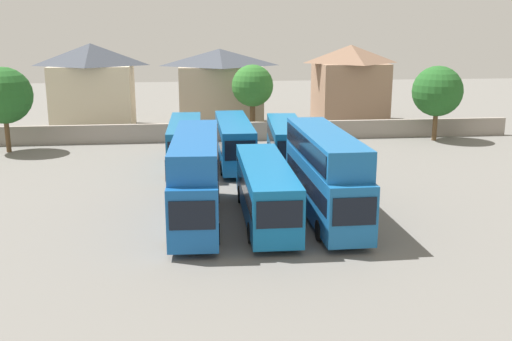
{
  "coord_description": "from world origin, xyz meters",
  "views": [
    {
      "loc": [
        -4.07,
        -32.29,
        10.85
      ],
      "look_at": [
        0.0,
        3.0,
        2.14
      ],
      "focal_mm": 41.38,
      "sensor_mm": 36.0,
      "label": 1
    }
  ],
  "objects": [
    {
      "name": "bus_6",
      "position": [
        3.72,
        14.02,
        1.9
      ],
      "size": [
        3.3,
        10.92,
        3.31
      ],
      "rotation": [
        0.0,
        0.0,
        -1.65
      ],
      "color": "#12629C",
      "rests_on": "ground"
    },
    {
      "name": "depot_boundary_wall",
      "position": [
        0.0,
        24.07,
        0.9
      ],
      "size": [
        56.0,
        0.5,
        1.8
      ],
      "primitive_type": "cube",
      "color": "gray",
      "rests_on": "ground"
    },
    {
      "name": "bus_1",
      "position": [
        -3.74,
        -0.06,
        2.8
      ],
      "size": [
        3.05,
        11.85,
        4.96
      ],
      "rotation": [
        0.0,
        0.0,
        -1.62
      ],
      "color": "#1656A3",
      "rests_on": "ground"
    },
    {
      "name": "house_terrace_centre",
      "position": [
        -0.52,
        33.45,
        4.31
      ],
      "size": [
        9.43,
        7.57,
        8.47
      ],
      "color": "tan",
      "rests_on": "ground"
    },
    {
      "name": "bus_4",
      "position": [
        -4.38,
        13.82,
        2.02
      ],
      "size": [
        2.73,
        11.09,
        3.55
      ],
      "rotation": [
        0.0,
        0.0,
        -1.59
      ],
      "color": "#156096",
      "rests_on": "ground"
    },
    {
      "name": "house_terrace_left",
      "position": [
        -14.34,
        33.64,
        4.63
      ],
      "size": [
        8.91,
        6.4,
        9.09
      ],
      "color": "beige",
      "rests_on": "ground"
    },
    {
      "name": "ground",
      "position": [
        0.0,
        18.0,
        0.0
      ],
      "size": [
        140.0,
        140.0,
        0.0
      ],
      "primitive_type": "plane",
      "color": "slate"
    },
    {
      "name": "tree_right_of_lot",
      "position": [
        -19.99,
        21.07,
        5.01
      ],
      "size": [
        4.92,
        4.92,
        7.48
      ],
      "color": "brown",
      "rests_on": "ground"
    },
    {
      "name": "bus_3",
      "position": [
        3.62,
        -0.13,
        2.82
      ],
      "size": [
        2.61,
        12.0,
        5.01
      ],
      "rotation": [
        0.0,
        0.0,
        -1.56
      ],
      "color": "#195FA1",
      "rests_on": "ground"
    },
    {
      "name": "tree_left_of_lot",
      "position": [
        19.75,
        22.07,
        4.78
      ],
      "size": [
        4.83,
        4.83,
        7.21
      ],
      "color": "brown",
      "rests_on": "ground"
    },
    {
      "name": "tree_behind_wall",
      "position": [
        2.37,
        26.57,
        5.04
      ],
      "size": [
        4.18,
        4.18,
        7.18
      ],
      "color": "brown",
      "rests_on": "ground"
    },
    {
      "name": "bus_5",
      "position": [
        -0.49,
        14.15,
        2.01
      ],
      "size": [
        2.62,
        11.89,
        3.53
      ],
      "rotation": [
        0.0,
        0.0,
        -1.58
      ],
      "color": "#145FA1",
      "rests_on": "ground"
    },
    {
      "name": "house_terrace_right",
      "position": [
        14.38,
        33.9,
        4.5
      ],
      "size": [
        7.83,
        7.93,
        8.83
      ],
      "color": "#9E7A60",
      "rests_on": "ground"
    },
    {
      "name": "bus_2",
      "position": [
        0.16,
        -0.32,
        1.91
      ],
      "size": [
        2.74,
        11.62,
        3.34
      ],
      "rotation": [
        0.0,
        0.0,
        -1.59
      ],
      "color": "#0F60A0",
      "rests_on": "ground"
    }
  ]
}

